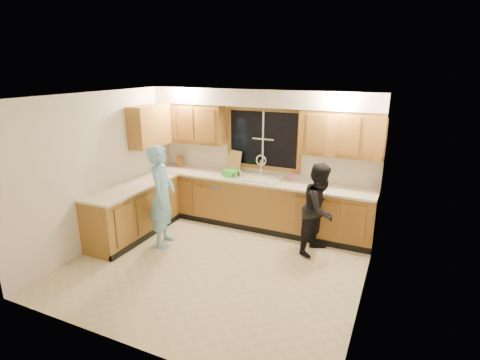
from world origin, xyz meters
name	(u,v)px	position (x,y,z in m)	size (l,w,h in m)	color
floor	(216,265)	(0.00, 0.00, 0.00)	(4.20, 4.20, 0.00)	beige
ceiling	(213,96)	(0.00, 0.00, 2.50)	(4.20, 4.20, 0.00)	white
wall_back	(263,157)	(0.00, 1.90, 1.25)	(4.20, 4.20, 0.00)	silver
wall_left	(102,170)	(-2.10, 0.00, 1.25)	(3.80, 3.80, 0.00)	silver
wall_right	(370,209)	(2.10, 0.00, 1.25)	(3.80, 3.80, 0.00)	silver
base_cabinets_back	(256,203)	(0.00, 1.60, 0.44)	(4.20, 0.60, 0.88)	olive
base_cabinets_left	(134,211)	(-1.80, 0.35, 0.44)	(0.60, 1.90, 0.88)	olive
countertop_back	(256,180)	(0.00, 1.58, 0.90)	(4.20, 0.63, 0.04)	beige
countertop_left	(133,187)	(-1.79, 0.35, 0.90)	(0.63, 1.90, 0.04)	beige
upper_cabinets_left	(191,123)	(-1.43, 1.73, 1.83)	(1.35, 0.33, 0.75)	olive
upper_cabinets_right	(342,134)	(1.43, 1.73, 1.83)	(1.35, 0.33, 0.75)	olive
upper_cabinets_return	(150,126)	(-1.94, 1.12, 1.83)	(0.33, 0.90, 0.75)	olive
soffit	(261,98)	(0.00, 1.72, 2.35)	(4.20, 0.35, 0.30)	silver
window_frame	(263,139)	(0.00, 1.89, 1.60)	(1.44, 0.03, 1.14)	black
sink	(257,182)	(0.00, 1.60, 0.86)	(0.86, 0.52, 0.57)	silver
dishwasher	(216,199)	(-0.85, 1.59, 0.41)	(0.60, 0.56, 0.82)	white
stove	(111,223)	(-1.80, -0.22, 0.45)	(0.58, 0.75, 0.90)	white
man	(162,196)	(-1.12, 0.27, 0.85)	(0.62, 0.41, 1.69)	#7BBEE8
woman	(320,209)	(1.29, 1.06, 0.74)	(0.72, 0.56, 1.47)	black
knife_block	(180,162)	(-1.73, 1.74, 1.02)	(0.11, 0.10, 0.21)	#8F5F27
cutting_board	(234,161)	(-0.56, 1.82, 1.13)	(0.32, 0.02, 0.42)	#D6B66E
dish_crate	(232,173)	(-0.46, 1.54, 0.98)	(0.26, 0.25, 0.12)	green
soap_bottle	(292,176)	(0.61, 1.75, 1.01)	(0.08, 0.08, 0.18)	#EB5993
bowl	(319,186)	(1.15, 1.54, 0.95)	(0.23, 0.23, 0.06)	silver
can_left	(240,174)	(-0.29, 1.53, 0.98)	(0.07, 0.07, 0.13)	#B4A88B
can_right	(236,177)	(-0.33, 1.40, 0.97)	(0.06, 0.06, 0.11)	#B4A88B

